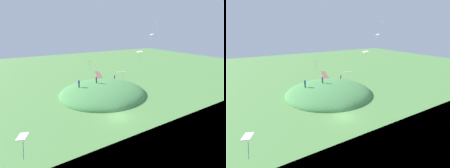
# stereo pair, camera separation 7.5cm
# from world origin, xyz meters

# --- Properties ---
(ground_plane) EXTENTS (160.00, 160.00, 0.00)m
(ground_plane) POSITION_xyz_m (0.00, 0.00, 0.00)
(ground_plane) COLOR #599048
(grass_hill) EXTENTS (20.11, 20.53, 4.29)m
(grass_hill) POSITION_xyz_m (11.39, -2.99, 0.00)
(grass_hill) COLOR #4E914C
(grass_hill) RESTS_ON ground_plane
(dirt_path) EXTENTS (15.69, 6.25, 0.04)m
(dirt_path) POSITION_xyz_m (24.02, -8.55, 0.02)
(dirt_path) COLOR brown
(dirt_path) RESTS_ON ground_plane
(person_near_shore) EXTENTS (0.57, 0.57, 1.76)m
(person_near_shore) POSITION_xyz_m (13.33, -2.28, 3.19)
(person_near_shore) COLOR #28294A
(person_near_shore) RESTS_ON grass_hill
(person_on_hilltop) EXTENTS (0.65, 0.65, 1.86)m
(person_on_hilltop) POSITION_xyz_m (13.21, 2.20, 2.97)
(person_on_hilltop) COLOR #2F2F2A
(person_on_hilltop) RESTS_ON grass_hill
(person_with_child) EXTENTS (0.49, 0.49, 1.64)m
(person_with_child) POSITION_xyz_m (18.09, -10.39, 1.45)
(person_with_child) COLOR black
(person_with_child) RESTS_ON grass_hill
(kite_0) EXTENTS (0.71, 0.66, 1.49)m
(kite_0) POSITION_xyz_m (-2.95, -3.84, 13.78)
(kite_0) COLOR silver
(kite_2) EXTENTS (0.88, 0.77, 1.41)m
(kite_2) POSITION_xyz_m (-12.71, 14.48, 8.97)
(kite_2) COLOR silver
(kite_3) EXTENTS (0.83, 0.71, 1.32)m
(kite_3) POSITION_xyz_m (6.16, 4.06, 18.32)
(kite_3) COLOR white
(kite_8) EXTENTS (1.06, 0.89, 1.53)m
(kite_8) POSITION_xyz_m (-4.97, -0.03, 11.81)
(kite_8) COLOR white
(kite_11) EXTENTS (0.91, 0.96, 1.49)m
(kite_11) POSITION_xyz_m (1.82, 4.16, 9.89)
(kite_11) COLOR white
(kite_12) EXTENTS (0.94, 1.10, 1.43)m
(kite_12) POSITION_xyz_m (-5.63, 3.14, 9.68)
(kite_12) COLOR white
(kite_14) EXTENTS (0.54, 0.71, 1.56)m
(kite_14) POSITION_xyz_m (-0.09, -7.81, 15.64)
(kite_14) COLOR #F4D9D0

